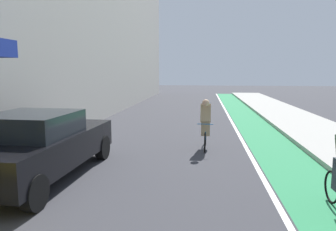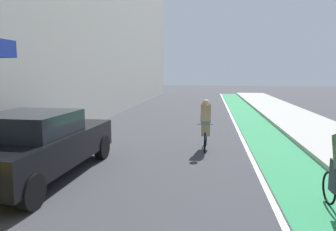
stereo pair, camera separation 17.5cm
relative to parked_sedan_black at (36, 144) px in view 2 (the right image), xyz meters
The scene contains 6 objects.
ground_plane 7.57m from the parked_sedan_black, 67.42° to the left, with size 87.90×87.90×0.00m, color #38383D.
bike_lane_paint 10.82m from the parked_sedan_black, 56.03° to the left, with size 1.60×39.95×0.00m, color #2D8451.
lane_divider_stripe 10.35m from the parked_sedan_black, 60.18° to the left, with size 0.12×39.95×0.00m, color white.
sidewalk_right 12.23m from the parked_sedan_black, 47.17° to the left, with size 2.93×39.95×0.14m, color #A8A59E.
parked_sedan_black is the anchor object (origin of this frame).
cyclist_trailing 5.03m from the parked_sedan_black, 40.65° to the left, with size 0.48×1.67×1.59m.
Camera 2 is at (1.03, 2.47, 2.42)m, focal length 33.50 mm.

